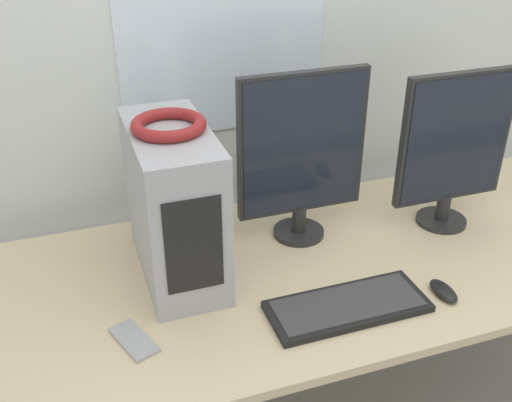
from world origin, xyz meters
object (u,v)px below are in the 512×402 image
at_px(headphones, 169,125).
at_px(monitor_main, 302,153).
at_px(mouse, 443,291).
at_px(keyboard, 347,306).
at_px(cell_phone, 134,340).
at_px(monitor_right_near, 454,147).
at_px(pc_tower, 175,204).

relative_size(headphones, monitor_main, 0.36).
bearing_deg(mouse, monitor_main, 121.67).
relative_size(keyboard, cell_phone, 2.66).
bearing_deg(monitor_right_near, cell_phone, -167.19).
bearing_deg(keyboard, cell_phone, 173.65).
distance_m(pc_tower, keyboard, 0.56).
distance_m(monitor_right_near, mouse, 0.49).
bearing_deg(cell_phone, pc_tower, 35.99).
xyz_separation_m(pc_tower, keyboard, (0.39, -0.33, -0.21)).
bearing_deg(cell_phone, monitor_right_near, -7.68).
relative_size(headphones, keyboard, 0.46).
xyz_separation_m(monitor_right_near, mouse, (-0.22, -0.34, -0.27)).
bearing_deg(headphones, cell_phone, -123.43).
distance_m(headphones, mouse, 0.89).
distance_m(headphones, keyboard, 0.69).
relative_size(monitor_main, monitor_right_near, 1.05).
bearing_deg(keyboard, monitor_main, 86.81).
bearing_deg(pc_tower, keyboard, -40.49).
xyz_separation_m(monitor_right_near, cell_phone, (-1.08, -0.25, -0.27)).
bearing_deg(monitor_main, mouse, -58.33).
bearing_deg(keyboard, headphones, 139.44).
relative_size(monitor_main, mouse, 4.99).
height_order(headphones, monitor_right_near, monitor_right_near).
bearing_deg(cell_phone, keyboard, -26.85).
xyz_separation_m(pc_tower, monitor_right_near, (0.90, -0.03, 0.06)).
bearing_deg(mouse, pc_tower, 151.75).
height_order(pc_tower, cell_phone, pc_tower).
height_order(pc_tower, mouse, pc_tower).
height_order(headphones, mouse, headphones).
distance_m(keyboard, cell_phone, 0.57).
height_order(monitor_right_near, mouse, monitor_right_near).
height_order(monitor_main, keyboard, monitor_main).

